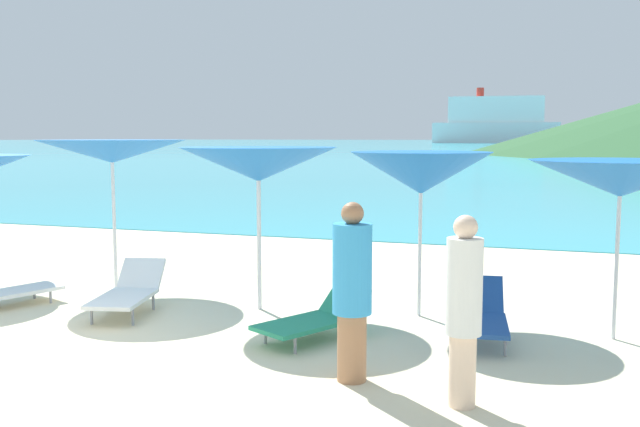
% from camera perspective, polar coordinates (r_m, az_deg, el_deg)
% --- Properties ---
extents(ground_plane, '(50.00, 100.00, 0.30)m').
position_cam_1_polar(ground_plane, '(17.27, 1.06, -2.08)').
color(ground_plane, beige).
extents(ocean_water, '(650.00, 440.00, 0.02)m').
position_cam_1_polar(ocean_water, '(235.26, 17.49, 5.40)').
color(ocean_water, '#38B7CC').
rests_on(ocean_water, ground_plane).
extents(umbrella_3, '(2.48, 2.48, 2.30)m').
position_cam_1_polar(umbrella_3, '(11.27, -16.44, 4.82)').
color(umbrella_3, silver).
rests_on(umbrella_3, ground_plane).
extents(umbrella_4, '(2.22, 2.22, 2.21)m').
position_cam_1_polar(umbrella_4, '(9.51, -4.99, 3.96)').
color(umbrella_4, silver).
rests_on(umbrella_4, ground_plane).
extents(umbrella_5, '(1.91, 1.91, 2.15)m').
position_cam_1_polar(umbrella_5, '(9.20, 8.16, 3.25)').
color(umbrella_5, silver).
rests_on(umbrella_5, ground_plane).
extents(umbrella_6, '(2.11, 2.11, 2.08)m').
position_cam_1_polar(umbrella_6, '(8.73, 23.09, 2.60)').
color(umbrella_6, silver).
rests_on(umbrella_6, ground_plane).
extents(lounge_chair_0, '(1.01, 1.57, 0.56)m').
position_cam_1_polar(lounge_chair_0, '(10.68, -24.17, -5.68)').
color(lounge_chair_0, white).
rests_on(lounge_chair_0, ground_plane).
extents(lounge_chair_2, '(1.19, 1.52, 0.55)m').
position_cam_1_polar(lounge_chair_2, '(8.28, -0.45, -8.42)').
color(lounge_chair_2, '#268C66').
rests_on(lounge_chair_2, ground_plane).
extents(lounge_chair_4, '(0.95, 1.62, 0.63)m').
position_cam_1_polar(lounge_chair_4, '(9.78, -15.22, -6.06)').
color(lounge_chair_4, white).
rests_on(lounge_chair_4, ground_plane).
extents(lounge_chair_5, '(0.73, 1.54, 0.63)m').
position_cam_1_polar(lounge_chair_5, '(8.44, 12.90, -7.92)').
color(lounge_chair_5, '#1E478C').
rests_on(lounge_chair_5, ground_plane).
extents(beachgoer_0, '(0.38, 0.38, 1.74)m').
position_cam_1_polar(beachgoer_0, '(6.78, 2.61, -6.05)').
color(beachgoer_0, '#A3704C').
rests_on(beachgoer_0, ground_plane).
extents(beachgoer_3, '(0.32, 0.32, 1.69)m').
position_cam_1_polar(beachgoer_3, '(6.27, 11.53, -7.32)').
color(beachgoer_3, beige).
rests_on(beachgoer_3, ground_plane).
extents(cruise_ship, '(42.57, 10.09, 18.83)m').
position_cam_1_polar(cruise_ship, '(250.67, 13.96, 7.14)').
color(cruise_ship, white).
rests_on(cruise_ship, ocean_water).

